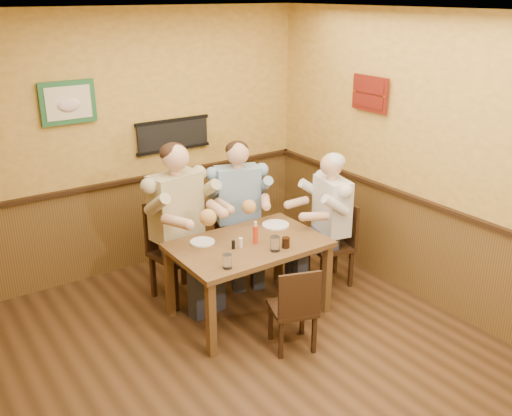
{
  "coord_description": "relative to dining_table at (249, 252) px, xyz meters",
  "views": [
    {
      "loc": [
        -1.8,
        -3.13,
        2.94
      ],
      "look_at": [
        0.9,
        0.84,
        1.1
      ],
      "focal_mm": 40.0,
      "sensor_mm": 36.0,
      "label": 1
    }
  ],
  "objects": [
    {
      "name": "room",
      "position": [
        -0.72,
        -0.72,
        1.03
      ],
      "size": [
        5.02,
        5.03,
        2.81
      ],
      "color": "#34200F",
      "rests_on": "ground"
    },
    {
      "name": "diner_blue_polo",
      "position": [
        0.39,
        0.79,
        0.01
      ],
      "size": [
        0.78,
        0.78,
        1.34
      ],
      "primitive_type": null,
      "rotation": [
        0.0,
        0.0,
        -0.31
      ],
      "color": "#7B9BB9",
      "rests_on": "ground"
    },
    {
      "name": "plate_far_left",
      "position": [
        -0.35,
        0.24,
        0.1
      ],
      "size": [
        0.27,
        0.27,
        0.02
      ],
      "primitive_type": "cylinder",
      "rotation": [
        0.0,
        0.0,
        0.18
      ],
      "color": "white",
      "rests_on": "dining_table"
    },
    {
      "name": "plate_far_right",
      "position": [
        0.45,
        0.19,
        0.1
      ],
      "size": [
        0.29,
        0.29,
        0.02
      ],
      "primitive_type": "cylinder",
      "rotation": [
        0.0,
        0.0,
        -0.07
      ],
      "color": "white",
      "rests_on": "dining_table"
    },
    {
      "name": "chair_right_end",
      "position": [
        1.06,
        0.05,
        -0.21
      ],
      "size": [
        0.5,
        0.5,
        0.9
      ],
      "primitive_type": null,
      "rotation": [
        0.0,
        0.0,
        -1.8
      ],
      "color": "#311E0F",
      "rests_on": "ground"
    },
    {
      "name": "chair_near_side",
      "position": [
        0.01,
        -0.67,
        -0.26
      ],
      "size": [
        0.47,
        0.47,
        0.8
      ],
      "primitive_type": null,
      "rotation": [
        0.0,
        0.0,
        2.81
      ],
      "color": "#311E0F",
      "rests_on": "ground"
    },
    {
      "name": "diner_white_elder",
      "position": [
        1.06,
        0.05,
        -0.02
      ],
      "size": [
        0.71,
        0.71,
        1.29
      ],
      "primitive_type": null,
      "rotation": [
        0.0,
        0.0,
        -1.8
      ],
      "color": "silver",
      "rests_on": "ground"
    },
    {
      "name": "diner_tan_shirt",
      "position": [
        -0.4,
        0.66,
        0.07
      ],
      "size": [
        0.77,
        0.77,
        1.45
      ],
      "primitive_type": null,
      "rotation": [
        0.0,
        0.0,
        0.16
      ],
      "color": "#C3B686",
      "rests_on": "ground"
    },
    {
      "name": "water_glass_mid",
      "position": [
        0.1,
        -0.28,
        0.16
      ],
      "size": [
        0.11,
        0.11,
        0.14
      ],
      "primitive_type": "cylinder",
      "rotation": [
        0.0,
        0.0,
        -0.24
      ],
      "color": "silver",
      "rests_on": "dining_table"
    },
    {
      "name": "hot_sauce_bottle",
      "position": [
        0.05,
        -0.05,
        0.19
      ],
      "size": [
        0.05,
        0.05,
        0.2
      ],
      "primitive_type": "cylinder",
      "rotation": [
        0.0,
        0.0,
        -0.13
      ],
      "color": "red",
      "rests_on": "dining_table"
    },
    {
      "name": "dining_table",
      "position": [
        0.0,
        0.0,
        0.0
      ],
      "size": [
        1.4,
        0.9,
        0.75
      ],
      "color": "brown",
      "rests_on": "ground"
    },
    {
      "name": "chair_back_right",
      "position": [
        0.39,
        0.79,
        -0.19
      ],
      "size": [
        0.55,
        0.55,
        0.94
      ],
      "primitive_type": null,
      "rotation": [
        0.0,
        0.0,
        -0.31
      ],
      "color": "#311E0F",
      "rests_on": "ground"
    },
    {
      "name": "chair_back_left",
      "position": [
        -0.4,
        0.66,
        -0.15
      ],
      "size": [
        0.54,
        0.54,
        1.02
      ],
      "primitive_type": null,
      "rotation": [
        0.0,
        0.0,
        0.16
      ],
      "color": "#311E0F",
      "rests_on": "ground"
    },
    {
      "name": "salt_shaker",
      "position": [
        -0.11,
        -0.04,
        0.14
      ],
      "size": [
        0.04,
        0.04,
        0.09
      ],
      "primitive_type": "cylinder",
      "rotation": [
        0.0,
        0.0,
        -0.26
      ],
      "color": "silver",
      "rests_on": "dining_table"
    },
    {
      "name": "water_glass_left",
      "position": [
        -0.43,
        -0.33,
        0.15
      ],
      "size": [
        0.08,
        0.08,
        0.12
      ],
      "primitive_type": "cylinder",
      "rotation": [
        0.0,
        0.0,
        0.0
      ],
      "color": "white",
      "rests_on": "dining_table"
    },
    {
      "name": "pepper_shaker",
      "position": [
        -0.19,
        -0.03,
        0.13
      ],
      "size": [
        0.04,
        0.04,
        0.08
      ],
      "primitive_type": "cylinder",
      "rotation": [
        0.0,
        0.0,
        -0.19
      ],
      "color": "black",
      "rests_on": "dining_table"
    },
    {
      "name": "cola_tumbler",
      "position": [
        0.22,
        -0.28,
        0.14
      ],
      "size": [
        0.09,
        0.09,
        0.1
      ],
      "primitive_type": "cylinder",
      "rotation": [
        0.0,
        0.0,
        0.32
      ],
      "color": "black",
      "rests_on": "dining_table"
    }
  ]
}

